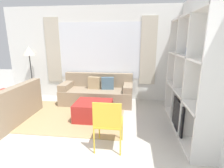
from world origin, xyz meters
name	(u,v)px	position (x,y,z in m)	size (l,w,h in m)	color
wall_back	(100,54)	(0.00, 3.41, 1.36)	(5.71, 0.11, 2.70)	white
wall_right	(203,63)	(2.29, 1.69, 1.35)	(0.07, 4.58, 2.70)	white
area_rug	(61,115)	(-0.69, 1.96, 0.01)	(2.96, 1.80, 0.01)	tan
shelving_unit	(191,78)	(2.09, 1.68, 1.07)	(0.40, 2.22, 2.21)	silver
couch_main	(97,93)	(0.01, 2.96, 0.30)	(1.99, 0.84, 0.82)	gray
couch_side	(4,111)	(-1.72, 1.44, 0.30)	(0.84, 1.84, 0.82)	gray
ottoman	(93,111)	(0.13, 1.89, 0.20)	(0.82, 0.67, 0.41)	#A82823
floor_lamp	(29,54)	(-2.03, 3.10, 1.36)	(0.34, 0.34, 1.59)	black
folding_chair	(108,121)	(0.63, 0.79, 0.52)	(0.44, 0.46, 0.86)	gold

